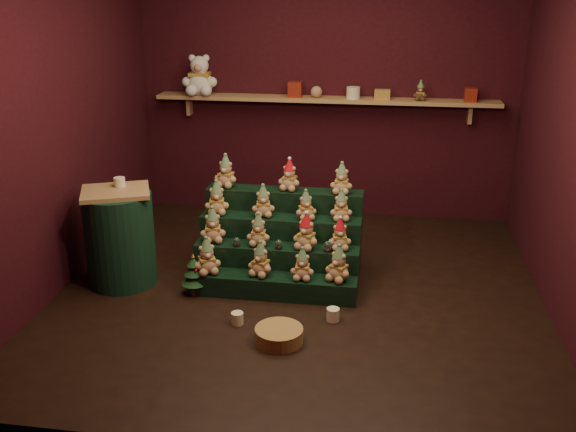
% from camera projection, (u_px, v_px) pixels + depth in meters
% --- Properties ---
extents(ground, '(4.00, 4.00, 0.00)m').
position_uv_depth(ground, '(300.00, 290.00, 5.44)').
color(ground, black).
rests_on(ground, ground).
extents(back_wall, '(4.00, 0.10, 2.80)m').
position_uv_depth(back_wall, '(327.00, 87.00, 6.86)').
color(back_wall, black).
rests_on(back_wall, ground).
extents(front_wall, '(4.00, 0.10, 2.80)m').
position_uv_depth(front_wall, '(244.00, 219.00, 3.05)').
color(front_wall, black).
rests_on(front_wall, ground).
extents(left_wall, '(0.10, 4.00, 2.80)m').
position_uv_depth(left_wall, '(53.00, 120.00, 5.25)').
color(left_wall, black).
rests_on(left_wall, ground).
extents(back_shelf, '(3.60, 0.26, 0.24)m').
position_uv_depth(back_shelf, '(325.00, 100.00, 6.73)').
color(back_shelf, '#A77A53').
rests_on(back_shelf, ground).
extents(riser_tier_front, '(1.40, 0.22, 0.18)m').
position_uv_depth(riser_tier_front, '(272.00, 286.00, 5.31)').
color(riser_tier_front, black).
rests_on(riser_tier_front, ground).
extents(riser_tier_midfront, '(1.40, 0.22, 0.36)m').
position_uv_depth(riser_tier_midfront, '(277.00, 265.00, 5.48)').
color(riser_tier_midfront, black).
rests_on(riser_tier_midfront, ground).
extents(riser_tier_midback, '(1.40, 0.22, 0.54)m').
position_uv_depth(riser_tier_midback, '(281.00, 246.00, 5.66)').
color(riser_tier_midback, black).
rests_on(riser_tier_midback, ground).
extents(riser_tier_back, '(1.40, 0.22, 0.72)m').
position_uv_depth(riser_tier_back, '(285.00, 227.00, 5.83)').
color(riser_tier_back, black).
rests_on(riser_tier_back, ground).
extents(teddy_0, '(0.29, 0.28, 0.31)m').
position_uv_depth(teddy_0, '(207.00, 256.00, 5.29)').
color(teddy_0, tan).
rests_on(teddy_0, riser_tier_front).
extents(teddy_1, '(0.26, 0.25, 0.29)m').
position_uv_depth(teddy_1, '(261.00, 259.00, 5.25)').
color(teddy_1, tan).
rests_on(teddy_1, riser_tier_front).
extents(teddy_2, '(0.20, 0.18, 0.27)m').
position_uv_depth(teddy_2, '(302.00, 264.00, 5.19)').
color(teddy_2, tan).
rests_on(teddy_2, riser_tier_front).
extents(teddy_3, '(0.28, 0.27, 0.30)m').
position_uv_depth(teddy_3, '(339.00, 263.00, 5.16)').
color(teddy_3, tan).
rests_on(teddy_3, riser_tier_front).
extents(teddy_4, '(0.26, 0.24, 0.31)m').
position_uv_depth(teddy_4, '(213.00, 225.00, 5.46)').
color(teddy_4, tan).
rests_on(teddy_4, riser_tier_midfront).
extents(teddy_5, '(0.21, 0.19, 0.28)m').
position_uv_depth(teddy_5, '(258.00, 229.00, 5.40)').
color(teddy_5, tan).
rests_on(teddy_5, riser_tier_midfront).
extents(teddy_6, '(0.27, 0.26, 0.30)m').
position_uv_depth(teddy_6, '(306.00, 232.00, 5.32)').
color(teddy_6, tan).
rests_on(teddy_6, riser_tier_midfront).
extents(teddy_7, '(0.22, 0.20, 0.27)m').
position_uv_depth(teddy_7, '(340.00, 234.00, 5.32)').
color(teddy_7, tan).
rests_on(teddy_7, riser_tier_midfront).
extents(teddy_8, '(0.25, 0.23, 0.30)m').
position_uv_depth(teddy_8, '(217.00, 198.00, 5.60)').
color(teddy_8, tan).
rests_on(teddy_8, riser_tier_midback).
extents(teddy_9, '(0.23, 0.22, 0.28)m').
position_uv_depth(teddy_9, '(263.00, 201.00, 5.54)').
color(teddy_9, tan).
rests_on(teddy_9, riser_tier_midback).
extents(teddy_10, '(0.23, 0.23, 0.26)m').
position_uv_depth(teddy_10, '(306.00, 205.00, 5.48)').
color(teddy_10, tan).
rests_on(teddy_10, riser_tier_midback).
extents(teddy_11, '(0.21, 0.19, 0.26)m').
position_uv_depth(teddy_11, '(341.00, 205.00, 5.46)').
color(teddy_11, tan).
rests_on(teddy_11, riser_tier_midback).
extents(teddy_12, '(0.24, 0.22, 0.29)m').
position_uv_depth(teddy_12, '(226.00, 171.00, 5.74)').
color(teddy_12, tan).
rests_on(teddy_12, riser_tier_back).
extents(teddy_13, '(0.23, 0.21, 0.28)m').
position_uv_depth(teddy_13, '(290.00, 175.00, 5.66)').
color(teddy_13, tan).
rests_on(teddy_13, riser_tier_back).
extents(teddy_14, '(0.20, 0.19, 0.27)m').
position_uv_depth(teddy_14, '(342.00, 178.00, 5.57)').
color(teddy_14, tan).
rests_on(teddy_14, riser_tier_back).
extents(snow_globe_a, '(0.06, 0.06, 0.08)m').
position_uv_depth(snow_globe_a, '(237.00, 242.00, 5.40)').
color(snow_globe_a, black).
rests_on(snow_globe_a, riser_tier_midfront).
extents(snow_globe_b, '(0.06, 0.06, 0.08)m').
position_uv_depth(snow_globe_b, '(279.00, 244.00, 5.35)').
color(snow_globe_b, black).
rests_on(snow_globe_b, riser_tier_midfront).
extents(snow_globe_c, '(0.07, 0.07, 0.09)m').
position_uv_depth(snow_globe_c, '(327.00, 247.00, 5.29)').
color(snow_globe_c, black).
rests_on(snow_globe_c, riser_tier_midfront).
extents(side_table, '(0.68, 0.63, 0.84)m').
position_uv_depth(side_table, '(120.00, 237.00, 5.46)').
color(side_table, '#A77A53').
rests_on(side_table, ground).
extents(table_ornament, '(0.10, 0.10, 0.08)m').
position_uv_depth(table_ornament, '(119.00, 182.00, 5.39)').
color(table_ornament, beige).
rests_on(table_ornament, side_table).
extents(mini_christmas_tree, '(0.21, 0.21, 0.36)m').
position_uv_depth(mini_christmas_tree, '(194.00, 274.00, 5.32)').
color(mini_christmas_tree, '#432818').
rests_on(mini_christmas_tree, ground).
extents(mug_left, '(0.09, 0.09, 0.09)m').
position_uv_depth(mug_left, '(237.00, 318.00, 4.89)').
color(mug_left, beige).
rests_on(mug_left, ground).
extents(mug_right, '(0.10, 0.10, 0.10)m').
position_uv_depth(mug_right, '(333.00, 314.00, 4.94)').
color(mug_right, beige).
rests_on(mug_right, ground).
extents(wicker_basket, '(0.37, 0.37, 0.11)m').
position_uv_depth(wicker_basket, '(279.00, 335.00, 4.64)').
color(wicker_basket, '#A78043').
rests_on(wicker_basket, ground).
extents(white_bear, '(0.41, 0.38, 0.53)m').
position_uv_depth(white_bear, '(200.00, 70.00, 6.79)').
color(white_bear, white).
rests_on(white_bear, back_shelf).
extents(brown_bear, '(0.14, 0.13, 0.20)m').
position_uv_depth(brown_bear, '(420.00, 91.00, 6.52)').
color(brown_bear, '#462F17').
rests_on(brown_bear, back_shelf).
extents(gift_tin_red_a, '(0.14, 0.14, 0.16)m').
position_uv_depth(gift_tin_red_a, '(295.00, 89.00, 6.72)').
color(gift_tin_red_a, maroon).
rests_on(gift_tin_red_a, back_shelf).
extents(gift_tin_cream, '(0.14, 0.14, 0.12)m').
position_uv_depth(gift_tin_cream, '(353.00, 93.00, 6.64)').
color(gift_tin_cream, beige).
rests_on(gift_tin_cream, back_shelf).
extents(gift_tin_red_b, '(0.12, 0.12, 0.14)m').
position_uv_depth(gift_tin_red_b, '(470.00, 95.00, 6.47)').
color(gift_tin_red_b, maroon).
rests_on(gift_tin_red_b, back_shelf).
extents(shelf_plush_ball, '(0.12, 0.12, 0.12)m').
position_uv_depth(shelf_plush_ball, '(316.00, 92.00, 6.69)').
color(shelf_plush_ball, tan).
rests_on(shelf_plush_ball, back_shelf).
extents(scarf_gift_box, '(0.16, 0.10, 0.10)m').
position_uv_depth(scarf_gift_box, '(382.00, 94.00, 6.60)').
color(scarf_gift_box, orange).
rests_on(scarf_gift_box, back_shelf).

